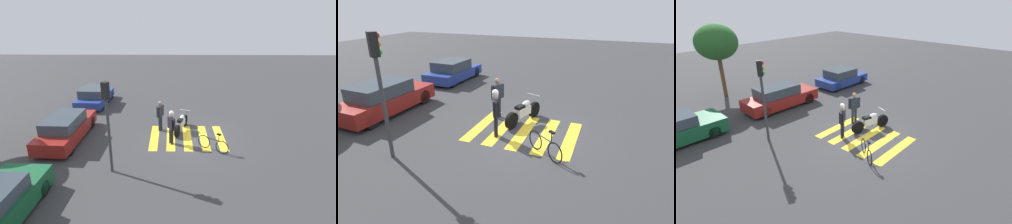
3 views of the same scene
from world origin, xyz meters
The scene contains 9 objects.
ground_plane centered at (0.00, 0.00, 0.00)m, with size 60.00×60.00×0.00m, color #38383A.
police_motorcycle centered at (0.86, 0.31, 0.47)m, with size 2.20×0.94×1.06m.
leaning_bicycle centered at (-1.44, -1.18, 0.38)m, with size 1.08×1.37×1.01m.
officer_on_foot centered at (0.98, 1.52, 1.03)m, with size 0.64×0.40×1.78m.
officer_by_motorcycle centered at (-0.71, 0.88, 1.07)m, with size 0.62×0.40×1.83m.
crosswalk_stripes centered at (0.00, 0.00, 0.00)m, with size 3.11×4.05×0.01m.
car_maroon_wagon centered at (-0.37, 6.46, 0.69)m, with size 4.75×1.90×1.43m.
car_blue_hatchback centered at (5.56, 6.58, 0.63)m, with size 4.08×2.02×1.32m.
traffic_light_pole centered at (-3.32, 3.42, 2.68)m, with size 0.36×0.33×3.96m.
Camera 2 is at (-9.25, -2.89, 4.72)m, focal length 29.37 mm.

